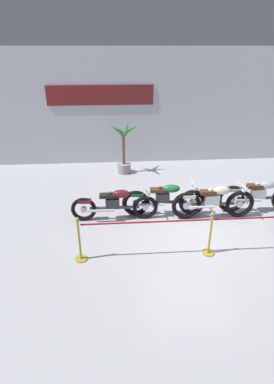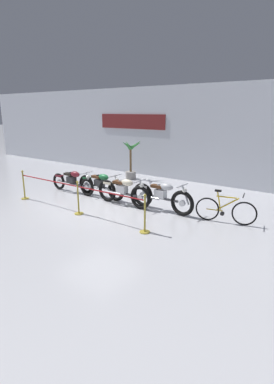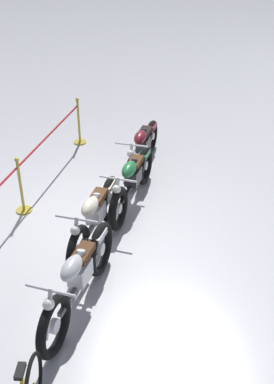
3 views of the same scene
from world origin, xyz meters
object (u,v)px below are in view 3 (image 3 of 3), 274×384
Objects in this scene: motorcycle_cream_2 at (95,218)px; motorcycle_silver_3 at (79,279)px; motorcycle_green_1 at (132,181)px; stanchion_far_left at (50,146)px; stanchion_mid_left at (22,194)px; motorcycle_maroon_0 at (142,147)px.

motorcycle_cream_2 is 1.39m from motorcycle_silver_3.
motorcycle_green_1 is 1.03× the size of motorcycle_cream_2.
stanchion_mid_left is (1.29, 0.00, -0.30)m from stanchion_far_left.
motorcycle_silver_3 reaches higher than motorcycle_green_1.
motorcycle_maroon_0 is 1.00× the size of motorcycle_green_1.
motorcycle_silver_3 is (1.36, 0.25, 0.00)m from motorcycle_cream_2.
motorcycle_cream_2 is at bearing -2.29° from motorcycle_maroon_0.
stanchion_far_left is at bearing 180.00° from stanchion_mid_left.
stanchion_far_left reaches higher than motorcycle_green_1.
motorcycle_silver_3 reaches higher than motorcycle_cream_2.
stanchion_far_left and stanchion_mid_left have the same top height.
motorcycle_green_1 is at bearing 6.49° from motorcycle_maroon_0.
motorcycle_silver_3 reaches higher than motorcycle_maroon_0.
motorcycle_green_1 is at bearing 72.25° from stanchion_far_left.
stanchion_far_left reaches higher than motorcycle_maroon_0.
motorcycle_silver_3 is at bearing 28.88° from stanchion_far_left.
motorcycle_cream_2 is 0.41× the size of stanchion_far_left.
stanchion_far_left is (-3.21, -1.77, 0.17)m from motorcycle_silver_3.
stanchion_far_left is (0.76, -1.63, 0.20)m from motorcycle_maroon_0.
motorcycle_green_1 is (1.33, 0.15, 0.01)m from motorcycle_maroon_0.
motorcycle_maroon_0 is at bearing 141.59° from stanchion_mid_left.
stanchion_mid_left is (0.72, -1.78, -0.11)m from motorcycle_green_1.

